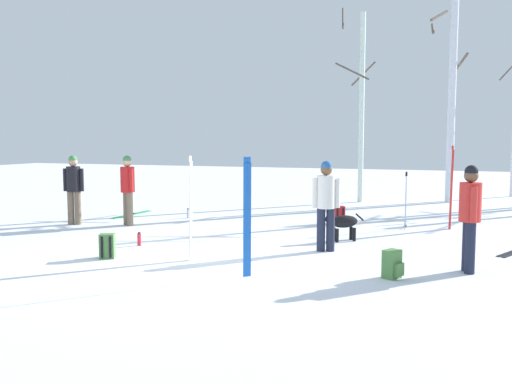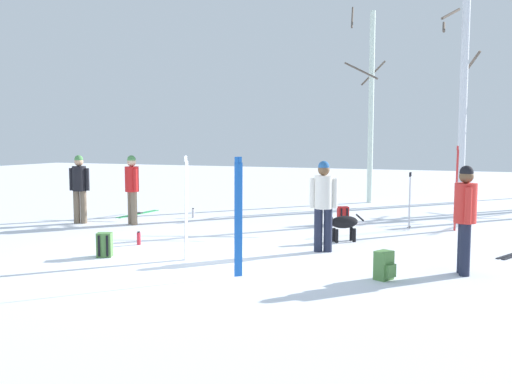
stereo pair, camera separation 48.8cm
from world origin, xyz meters
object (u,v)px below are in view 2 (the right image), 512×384
person_2 (79,184)px  ski_pair_planted_0 (456,189)px  backpack_0 (343,216)px  backpack_2 (105,245)px  dog (342,223)px  ski_pair_planted_2 (238,217)px  ski_poles_0 (410,199)px  ski_pair_planted_1 (186,208)px  water_bottle_1 (139,238)px  backpack_1 (384,266)px  water_bottle_0 (193,213)px  birch_tree_0 (370,104)px  person_1 (465,213)px  person_3 (132,185)px  ski_pair_lying_1 (138,214)px  person_0 (323,200)px  birch_tree_1 (463,85)px

person_2 → ski_pair_planted_0: ski_pair_planted_0 is taller
backpack_0 → backpack_2: 6.24m
dog → ski_pair_planted_2: size_ratio=0.40×
ski_poles_0 → ski_pair_planted_1: bearing=-124.2°
water_bottle_1 → person_2: bearing=148.1°
ski_pair_planted_1 → backpack_1: size_ratio=4.16×
dog → water_bottle_0: dog is taller
person_2 → birch_tree_0: size_ratio=0.26×
person_2 → backpack_1: bearing=-19.3°
person_1 → ski_pair_planted_2: 3.53m
person_2 → birch_tree_0: (5.81, 7.35, 2.27)m
person_1 → person_3: 8.14m
backpack_2 → water_bottle_1: backpack_2 is taller
ski_pair_planted_2 → backpack_1: (2.13, 0.64, -0.71)m
ski_pair_planted_2 → person_1: bearing=24.2°
person_3 → water_bottle_0: (0.81, 1.62, -0.86)m
person_1 → ski_pair_planted_0: 4.42m
ski_pair_lying_1 → backpack_1: bearing=-32.1°
person_0 → backpack_2: 4.10m
person_1 → birch_tree_0: bearing=109.5°
ski_pair_lying_1 → birch_tree_1: 11.04m
backpack_2 → person_1: bearing=9.9°
dog → ski_pair_lying_1: size_ratio=0.42×
backpack_0 → person_2: bearing=-158.9°
ski_poles_0 → backpack_2: ski_poles_0 is taller
person_1 → backpack_1: bearing=-143.5°
backpack_2 → birch_tree_1: birch_tree_1 is taller
backpack_1 → birch_tree_0: size_ratio=0.07×
person_2 → birch_tree_1: bearing=43.8°
backpack_2 → water_bottle_1: bearing=94.2°
dog → ski_pair_planted_0: 3.22m
backpack_1 → backpack_2: same height
person_2 → water_bottle_1: (3.00, -1.86, -0.85)m
backpack_0 → birch_tree_1: 7.34m
water_bottle_0 → birch_tree_0: 7.24m
ski_poles_0 → ski_pair_planted_2: bearing=-108.7°
person_1 → water_bottle_1: 6.19m
ski_poles_0 → water_bottle_0: 5.68m
person_3 → water_bottle_1: (1.66, -2.19, -0.85)m
person_1 → water_bottle_0: (-6.99, 3.96, -0.86)m
person_2 → person_3: (1.33, 0.33, 0.00)m
person_3 → dog: person_3 is taller
backpack_2 → water_bottle_0: size_ratio=1.67×
water_bottle_0 → backpack_1: bearing=-39.0°
backpack_0 → birch_tree_0: 5.84m
person_2 → water_bottle_0: size_ratio=6.50×
ski_pair_lying_1 → water_bottle_1: 4.68m
person_2 → birch_tree_1: size_ratio=0.23×
backpack_2 → water_bottle_1: (-0.09, 1.20, -0.09)m
person_0 → ski_pair_lying_1: 7.05m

